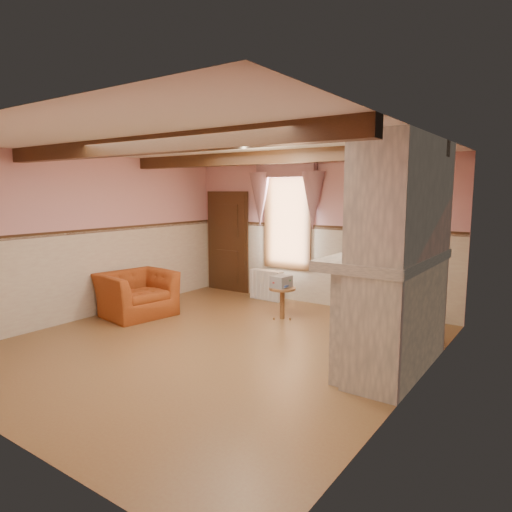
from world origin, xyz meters
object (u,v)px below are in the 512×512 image
Objects in this scene: side_table at (282,303)px; mantel_clock at (404,241)px; bowl at (391,250)px; radiator at (267,285)px; oil_lamp at (403,239)px; armchair at (136,294)px.

side_table is 2.53m from mantel_clock.
bowl is (2.16, -0.96, 1.19)m from side_table.
radiator is at bearing 155.19° from mantel_clock.
oil_lamp is at bearing -12.93° from side_table.
bowl is at bearing -90.00° from mantel_clock.
bowl is 0.51m from mantel_clock.
mantel_clock is 0.86× the size of oil_lamp.
mantel_clock is at bearing -69.47° from armchair.
oil_lamp is at bearing -70.11° from armchair.
armchair is at bearing -116.76° from radiator.
mantel_clock is at bearing -23.58° from radiator.
radiator is at bearing 154.44° from oil_lamp.
side_table is 2.65m from bowl.
mantel_clock reaches higher than radiator.
side_table is 1.43m from radiator.
armchair is 4.23× the size of oil_lamp.
radiator is 3.73m from oil_lamp.
radiator reaches higher than side_table.
radiator is (-1.00, 1.02, 0.02)m from side_table.
radiator is at bearing 148.04° from bowl.
armchair reaches higher than radiator.
mantel_clock is (0.00, 0.51, 0.06)m from bowl.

